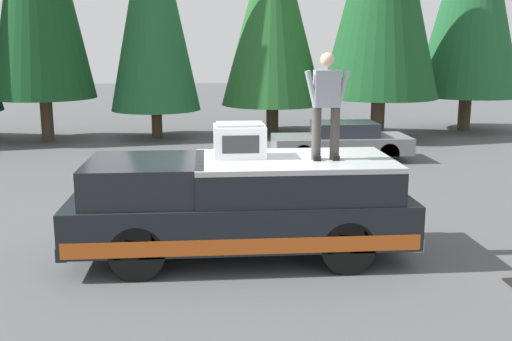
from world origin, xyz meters
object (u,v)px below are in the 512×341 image
Objects in this scene: pickup_truck at (241,205)px; parked_car_grey at (342,141)px; person_on_truck_bed at (326,103)px; compressor_unit at (240,140)px.

pickup_truck is 1.35× the size of parked_car_grey.
person_on_truck_bed reaches higher than pickup_truck.
pickup_truck is at bearing 156.68° from parked_car_grey.
person_on_truck_bed reaches higher than parked_car_grey.
compressor_unit is 1.53m from person_on_truck_bed.
person_on_truck_bed reaches higher than compressor_unit.
parked_car_grey is (8.33, -2.18, -1.97)m from person_on_truck_bed.
parked_car_grey is (8.01, -3.54, -1.35)m from compressor_unit.
compressor_unit is at bearing 0.57° from pickup_truck.
person_on_truck_bed is at bearing -95.52° from pickup_truck.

